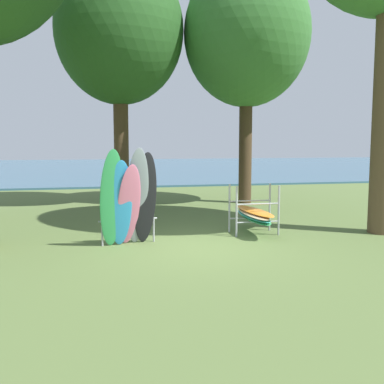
% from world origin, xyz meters
% --- Properties ---
extents(ground_plane, '(80.00, 80.00, 0.00)m').
position_xyz_m(ground_plane, '(0.00, 0.00, 0.00)').
color(ground_plane, '#566B38').
extents(lake_water, '(80.00, 36.00, 0.10)m').
position_xyz_m(lake_water, '(0.00, 31.38, 0.05)').
color(lake_water, '#38607A').
rests_on(lake_water, ground).
extents(tree_mid_behind, '(4.65, 4.65, 8.97)m').
position_xyz_m(tree_mid_behind, '(3.46, 6.90, 6.25)').
color(tree_mid_behind, '#42301E').
rests_on(tree_mid_behind, ground).
extents(tree_far_left_back, '(4.63, 4.63, 8.99)m').
position_xyz_m(tree_far_left_back, '(-1.15, 7.49, 6.28)').
color(tree_far_left_back, '#4C3823').
rests_on(tree_far_left_back, ground).
extents(leaning_board_pile, '(1.36, 0.82, 2.21)m').
position_xyz_m(leaning_board_pile, '(-1.41, 0.52, 1.02)').
color(leaning_board_pile, '#339E56').
rests_on(leaning_board_pile, ground).
extents(board_storage_rack, '(1.15, 2.12, 1.25)m').
position_xyz_m(board_storage_rack, '(1.79, 1.25, 0.50)').
color(board_storage_rack, '#9EA0A5').
rests_on(board_storage_rack, ground).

